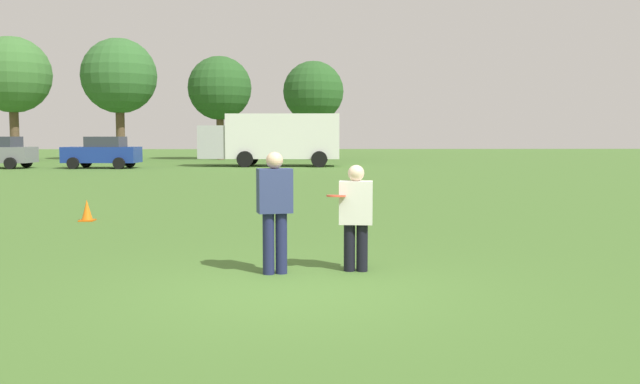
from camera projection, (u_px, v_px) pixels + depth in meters
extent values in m
plane|color=#47702D|center=(295.00, 289.00, 8.60)|extent=(165.72, 165.72, 0.00)
cylinder|color=#1E234C|center=(269.00, 244.00, 9.49)|extent=(0.16, 0.16, 0.86)
cylinder|color=#1E234C|center=(281.00, 243.00, 9.54)|extent=(0.16, 0.16, 0.86)
cube|color=navy|center=(275.00, 191.00, 9.45)|extent=(0.52, 0.37, 0.62)
sphere|color=#D8AD8C|center=(274.00, 160.00, 9.42)|extent=(0.24, 0.24, 0.24)
cylinder|color=black|center=(362.00, 248.00, 9.71)|extent=(0.16, 0.16, 0.68)
cylinder|color=black|center=(349.00, 247.00, 9.72)|extent=(0.16, 0.16, 0.68)
cube|color=silver|center=(356.00, 203.00, 9.66)|extent=(0.50, 0.32, 0.61)
sphere|color=beige|center=(356.00, 173.00, 9.62)|extent=(0.23, 0.23, 0.23)
cylinder|color=#E54C33|center=(336.00, 196.00, 9.51)|extent=(0.27, 0.27, 0.04)
cube|color=#D8590C|center=(87.00, 220.00, 15.38)|extent=(0.32, 0.32, 0.03)
cone|color=orange|center=(87.00, 210.00, 15.36)|extent=(0.24, 0.24, 0.45)
cube|color=#2D333D|center=(0.00, 142.00, 39.13)|extent=(2.09, 1.75, 0.64)
cylinder|color=black|center=(10.00, 163.00, 38.20)|extent=(0.67, 0.26, 0.66)
cylinder|color=black|center=(26.00, 162.00, 40.19)|extent=(0.67, 0.26, 0.66)
cube|color=navy|center=(102.00, 155.00, 39.30)|extent=(4.29, 2.03, 0.90)
cube|color=#2D333D|center=(106.00, 142.00, 39.23)|extent=(2.09, 1.75, 0.64)
cylinder|color=black|center=(73.00, 163.00, 38.37)|extent=(0.67, 0.26, 0.66)
cylinder|color=black|center=(86.00, 162.00, 40.36)|extent=(0.67, 0.26, 0.66)
cylinder|color=black|center=(119.00, 163.00, 38.30)|extent=(0.67, 0.26, 0.66)
cylinder|color=black|center=(130.00, 162.00, 40.29)|extent=(0.67, 0.26, 0.66)
cube|color=white|center=(284.00, 136.00, 41.71)|extent=(6.93, 2.87, 2.70)
cube|color=#B2B2B7|center=(215.00, 142.00, 41.86)|extent=(1.93, 2.40, 2.00)
cylinder|color=black|center=(245.00, 159.00, 40.52)|extent=(0.97, 0.33, 0.96)
cylinder|color=black|center=(251.00, 158.00, 43.25)|extent=(0.97, 0.33, 0.96)
cylinder|color=black|center=(319.00, 159.00, 40.40)|extent=(0.97, 0.33, 0.96)
cylinder|color=black|center=(320.00, 158.00, 43.13)|extent=(0.97, 0.33, 0.96)
cylinder|color=brown|center=(15.00, 134.00, 51.62)|extent=(0.67, 0.67, 3.99)
sphere|color=#3D7033|center=(12.00, 75.00, 51.25)|extent=(5.71, 5.71, 5.71)
cylinder|color=brown|center=(121.00, 134.00, 52.07)|extent=(0.66, 0.66, 3.96)
sphere|color=#33662D|center=(119.00, 76.00, 51.70)|extent=(5.66, 5.66, 5.66)
cylinder|color=brown|center=(220.00, 137.00, 52.78)|extent=(0.57, 0.57, 3.42)
sphere|color=#285623|center=(220.00, 88.00, 52.46)|extent=(4.89, 4.89, 4.89)
cylinder|color=brown|center=(313.00, 138.00, 53.08)|extent=(0.55, 0.55, 3.27)
sphere|color=#285623|center=(313.00, 91.00, 52.78)|extent=(4.68, 4.68, 4.68)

